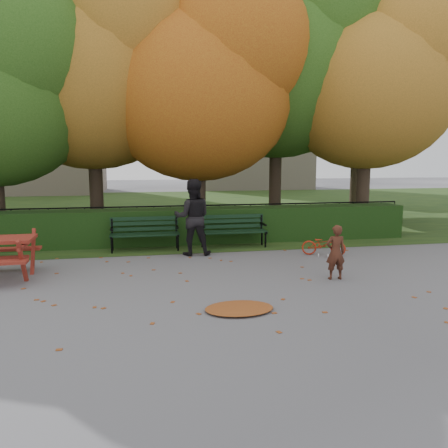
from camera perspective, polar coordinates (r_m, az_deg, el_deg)
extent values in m
plane|color=slate|center=(8.38, -0.82, -8.18)|extent=(90.00, 90.00, 0.00)
plane|color=#193314|center=(22.08, -7.30, 2.14)|extent=(90.00, 90.00, 0.00)
cube|color=#BDAA94|center=(35.12, -24.39, 16.05)|extent=(10.00, 7.00, 15.00)
cube|color=#BDAA94|center=(37.30, 3.74, 13.95)|extent=(9.00, 6.00, 12.00)
cube|color=black|center=(12.63, -4.46, -0.23)|extent=(13.00, 0.90, 1.00)
cube|color=black|center=(13.48, -4.83, -1.50)|extent=(14.00, 0.04, 0.04)
cube|color=black|center=(13.36, -4.88, 2.40)|extent=(14.00, 0.04, 0.04)
cylinder|color=black|center=(13.44, -17.67, -0.09)|extent=(0.03, 0.03, 1.00)
cylinder|color=black|center=(13.42, -4.85, 0.27)|extent=(0.03, 0.03, 1.00)
cylinder|color=black|center=(14.06, 7.40, 0.60)|extent=(0.03, 0.03, 1.00)
cylinder|color=black|center=(15.52, 19.76, 0.91)|extent=(0.03, 0.03, 1.00)
sphere|color=#234B13|center=(13.70, -25.49, 20.24)|extent=(4.20, 4.20, 4.20)
cylinder|color=#30261B|center=(14.99, -16.36, 4.95)|extent=(0.44, 0.44, 3.15)
ellipsoid|color=brown|center=(15.19, -16.92, 17.75)|extent=(6.40, 6.40, 5.76)
sphere|color=brown|center=(14.66, -12.75, 24.03)|extent=(4.80, 4.80, 4.80)
cylinder|color=#30261B|center=(14.27, -3.29, 4.41)|extent=(0.44, 0.44, 2.80)
ellipsoid|color=#963210|center=(14.38, -3.39, 16.42)|extent=(6.00, 6.00, 5.40)
sphere|color=#963210|center=(14.09, 1.57, 22.19)|extent=(4.50, 4.50, 4.50)
cylinder|color=#30261B|center=(16.19, 6.70, 6.08)|extent=(0.44, 0.44, 3.50)
ellipsoid|color=#234B13|center=(16.47, 6.94, 19.23)|extent=(6.80, 6.80, 6.12)
sphere|color=#234B13|center=(16.46, 12.39, 24.59)|extent=(5.10, 5.10, 5.10)
cylinder|color=#30261B|center=(15.89, 17.71, 4.75)|extent=(0.44, 0.44, 2.97)
ellipsoid|color=brown|center=(16.02, 18.24, 16.19)|extent=(5.80, 5.80, 5.22)
sphere|color=brown|center=(16.16, 23.16, 20.59)|extent=(4.35, 4.35, 4.35)
cylinder|color=#30261B|center=(20.25, 16.77, 5.74)|extent=(0.44, 0.44, 3.15)
ellipsoid|color=#234B13|center=(20.40, 17.19, 15.25)|extent=(6.00, 6.00, 5.40)
sphere|color=#234B13|center=(20.48, 21.15, 18.87)|extent=(4.50, 4.50, 4.50)
cube|color=black|center=(11.50, -10.28, -1.51)|extent=(1.80, 0.12, 0.04)
cube|color=black|center=(11.67, -10.29, -1.36)|extent=(1.80, 0.12, 0.04)
cube|color=black|center=(11.85, -10.30, -1.21)|extent=(1.80, 0.12, 0.04)
cube|color=black|center=(11.92, -10.32, -0.62)|extent=(1.80, 0.05, 0.10)
cube|color=black|center=(11.90, -10.34, 0.09)|extent=(1.80, 0.05, 0.10)
cube|color=black|center=(11.88, -10.36, 0.71)|extent=(1.80, 0.05, 0.10)
cube|color=black|center=(11.70, -14.45, -1.57)|extent=(0.05, 0.55, 0.06)
cube|color=black|center=(11.93, -14.42, -0.28)|extent=(0.05, 0.05, 0.41)
cylinder|color=black|center=(11.56, -14.47, -2.70)|extent=(0.05, 0.05, 0.44)
cylinder|color=black|center=(11.91, -14.37, -2.37)|extent=(0.05, 0.05, 0.44)
cube|color=black|center=(11.69, -14.48, -0.59)|extent=(0.05, 0.45, 0.04)
cube|color=black|center=(11.72, -6.13, -1.33)|extent=(0.05, 0.55, 0.06)
cube|color=black|center=(11.95, -6.26, -0.05)|extent=(0.05, 0.05, 0.41)
cylinder|color=black|center=(11.58, -6.03, -2.46)|extent=(0.05, 0.05, 0.44)
cylinder|color=black|center=(11.93, -6.19, -2.14)|extent=(0.05, 0.05, 0.44)
cube|color=black|center=(11.70, -6.15, -0.35)|extent=(0.05, 0.45, 0.04)
cube|color=black|center=(11.77, 1.49, -1.14)|extent=(1.80, 0.12, 0.04)
cube|color=black|center=(11.94, 1.30, -1.00)|extent=(1.80, 0.12, 0.04)
cube|color=black|center=(12.12, 1.12, -0.87)|extent=(1.80, 0.12, 0.04)
cube|color=black|center=(12.19, 1.03, -0.29)|extent=(1.80, 0.05, 0.10)
cube|color=black|center=(12.16, 1.03, 0.41)|extent=(1.80, 0.05, 0.10)
cube|color=black|center=(12.15, 1.03, 1.02)|extent=(1.80, 0.05, 0.10)
cube|color=black|center=(11.80, -2.74, -1.23)|extent=(0.05, 0.55, 0.06)
cube|color=black|center=(12.02, -2.93, 0.04)|extent=(0.05, 0.05, 0.41)
cylinder|color=black|center=(11.66, -2.60, -2.34)|extent=(0.05, 0.05, 0.44)
cylinder|color=black|center=(12.01, -2.86, -2.03)|extent=(0.05, 0.05, 0.44)
cube|color=black|center=(11.78, -2.76, -0.25)|extent=(0.05, 0.45, 0.04)
cube|color=black|center=(12.15, 5.22, -0.97)|extent=(0.05, 0.55, 0.06)
cube|color=black|center=(12.38, 4.88, 0.26)|extent=(0.05, 0.05, 0.41)
cylinder|color=black|center=(12.02, 5.44, -2.04)|extent=(0.05, 0.05, 0.44)
cylinder|color=black|center=(12.36, 4.97, -1.75)|extent=(0.05, 0.05, 0.44)
cube|color=black|center=(12.14, 5.20, -0.02)|extent=(0.05, 0.45, 0.04)
cube|color=maroon|center=(9.30, -24.83, -4.53)|extent=(0.08, 0.57, 0.96)
cube|color=maroon|center=(10.24, -23.67, -3.33)|extent=(0.08, 0.57, 0.96)
cube|color=maroon|center=(9.71, -24.32, -2.26)|extent=(0.10, 1.48, 0.07)
ellipsoid|color=maroon|center=(7.11, 1.99, -10.93)|extent=(1.33, 1.16, 0.08)
imported|color=#462216|center=(9.04, 14.37, -3.59)|extent=(0.42, 0.29, 1.11)
imported|color=black|center=(10.98, -4.12, 0.88)|extent=(1.01, 0.83, 1.92)
imported|color=#A5220F|center=(11.25, 12.88, -2.61)|extent=(1.14, 0.79, 0.57)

